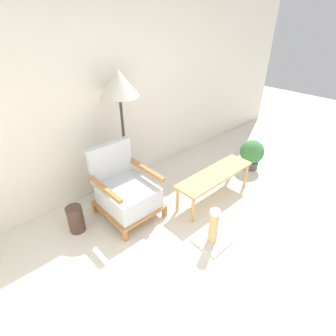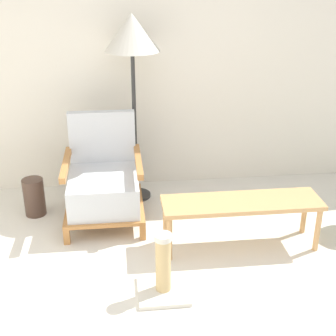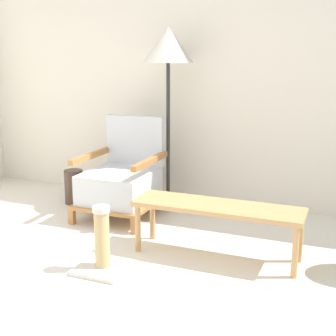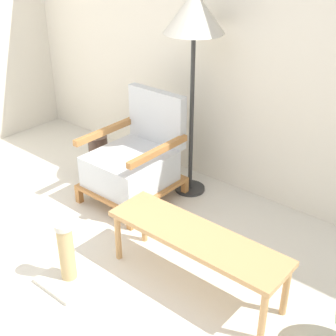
# 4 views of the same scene
# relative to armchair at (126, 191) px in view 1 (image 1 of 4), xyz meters

# --- Properties ---
(ground_plane) EXTENTS (14.00, 14.00, 0.00)m
(ground_plane) POSITION_rel_armchair_xyz_m (0.43, -1.60, -0.35)
(ground_plane) COLOR silver
(wall_back) EXTENTS (8.00, 0.06, 2.70)m
(wall_back) POSITION_rel_armchair_xyz_m (0.43, 0.74, 1.00)
(wall_back) COLOR silver
(wall_back) RESTS_ON ground_plane
(armchair) EXTENTS (0.67, 0.74, 0.90)m
(armchair) POSITION_rel_armchair_xyz_m (0.00, 0.00, 0.00)
(armchair) COLOR #B2753D
(armchair) RESTS_ON ground_plane
(floor_lamp) EXTENTS (0.48, 0.48, 1.72)m
(floor_lamp) POSITION_rel_armchair_xyz_m (0.30, 0.40, 1.16)
(floor_lamp) COLOR #2D2D2D
(floor_lamp) RESTS_ON ground_plane
(coffee_table) EXTENTS (1.25, 0.35, 0.40)m
(coffee_table) POSITION_rel_armchair_xyz_m (1.08, -0.56, 0.01)
(coffee_table) COLOR tan
(coffee_table) RESTS_ON ground_plane
(vase) EXTENTS (0.19, 0.19, 0.34)m
(vase) POSITION_rel_armchair_xyz_m (-0.63, 0.15, -0.17)
(vase) COLOR #473328
(vase) RESTS_ON ground_plane
(potted_plant) EXTENTS (0.39, 0.39, 0.49)m
(potted_plant) POSITION_rel_armchair_xyz_m (2.18, -0.46, -0.08)
(potted_plant) COLOR #4C4C51
(potted_plant) RESTS_ON ground_plane
(scratching_post) EXTENTS (0.35, 0.35, 0.47)m
(scratching_post) POSITION_rel_armchair_xyz_m (0.41, -1.08, -0.20)
(scratching_post) COLOR beige
(scratching_post) RESTS_ON ground_plane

